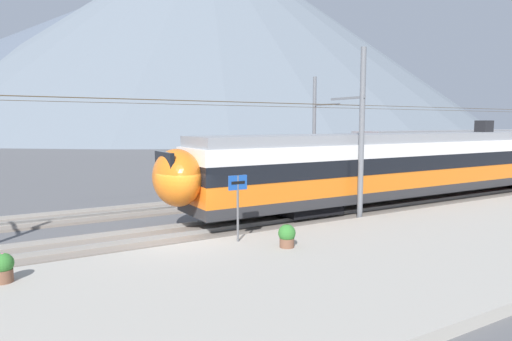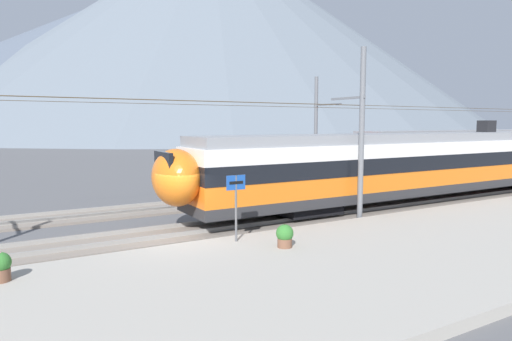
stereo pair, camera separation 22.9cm
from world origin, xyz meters
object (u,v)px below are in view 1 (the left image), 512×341
object	(u,v)px
platform_sign	(238,193)
potted_plant_by_shelter	(287,235)
train_far_track	(495,149)
potted_plant_platform_edge	(3,267)
catenary_mast_mid	(359,133)
catenary_mast_far_side	(316,130)
train_near_platform	(428,162)

from	to	relation	value
platform_sign	potted_plant_by_shelter	bearing A→B (deg)	-54.78
train_far_track	potted_plant_platform_edge	size ratio (longest dim) A/B	42.52
catenary_mast_mid	platform_sign	xyz separation A→B (m)	(-6.80, -1.29, -1.97)
platform_sign	potted_plant_platform_edge	size ratio (longest dim) A/B	3.01
potted_plant_platform_edge	potted_plant_by_shelter	size ratio (longest dim) A/B	1.00
platform_sign	potted_plant_by_shelter	distance (m)	2.20
platform_sign	potted_plant_platform_edge	world-z (taller)	platform_sign
catenary_mast_far_side	train_near_platform	bearing A→B (deg)	-75.78
train_near_platform	catenary_mast_far_side	bearing A→B (deg)	104.22
potted_plant_by_shelter	catenary_mast_far_side	bearing A→B (deg)	48.47
train_near_platform	catenary_mast_far_side	xyz separation A→B (m)	(-1.93, 7.60, 1.69)
catenary_mast_far_side	platform_sign	xyz separation A→B (m)	(-11.78, -10.66, -1.93)
train_near_platform	catenary_mast_mid	world-z (taller)	catenary_mast_mid
train_far_track	catenary_mast_mid	distance (m)	23.38
catenary_mast_mid	potted_plant_by_shelter	distance (m)	7.16
potted_plant_platform_edge	potted_plant_by_shelter	distance (m)	8.19
train_far_track	catenary_mast_mid	size ratio (longest dim) A/B	0.82
catenary_mast_mid	potted_plant_by_shelter	bearing A→B (deg)	-154.41
train_near_platform	potted_plant_by_shelter	bearing A→B (deg)	-160.33
platform_sign	train_near_platform	bearing A→B (deg)	12.58
catenary_mast_far_side	potted_plant_platform_edge	xyz separation A→B (m)	(-18.86, -11.10, -3.20)
catenary_mast_far_side	platform_sign	size ratio (longest dim) A/B	17.18
train_far_track	potted_plant_by_shelter	world-z (taller)	train_far_track
potted_plant_platform_edge	potted_plant_by_shelter	bearing A→B (deg)	-7.21
catenary_mast_far_side	potted_plant_by_shelter	xyz separation A→B (m)	(-10.74, -12.13, -3.20)
platform_sign	catenary_mast_far_side	bearing A→B (deg)	42.14
potted_plant_platform_edge	platform_sign	bearing A→B (deg)	3.57
train_far_track	platform_sign	bearing A→B (deg)	-163.74
train_near_platform	potted_plant_by_shelter	size ratio (longest dim) A/B	40.52
train_near_platform	platform_sign	world-z (taller)	train_near_platform
potted_plant_platform_edge	potted_plant_by_shelter	world-z (taller)	same
catenary_mast_mid	potted_plant_platform_edge	world-z (taller)	catenary_mast_mid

